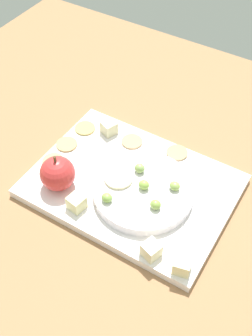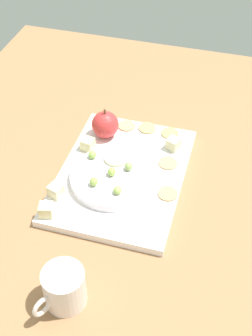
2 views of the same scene
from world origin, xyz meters
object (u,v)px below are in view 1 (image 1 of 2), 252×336
Objects in this scene: grape_1 at (144,185)px; grape_2 at (107,198)px; cracker_0 at (67,144)px; cracker_3 at (85,128)px; apple_whole at (58,173)px; apple_slice_0 at (119,178)px; cheese_cube_0 at (182,265)px; cracker_1 at (132,142)px; cheese_cube_1 at (151,250)px; serving_dish at (143,191)px; grape_4 at (156,205)px; grape_3 at (175,186)px; grape_0 at (140,168)px; cheese_cube_2 at (77,203)px; cracker_2 at (53,161)px; platter at (131,186)px; cheese_cube_3 at (109,128)px; cracker_4 at (177,153)px.

grape_1 is 7.05cm from grape_2.
cracker_0 is 5.79cm from cracker_3.
apple_whole is 1.23× the size of apple_slice_0.
cracker_1 is (21.28, -20.36, -1.16)cm from cheese_cube_0.
cheese_cube_1 reaches higher than apple_slice_0.
grape_4 is at bearing 144.50° from serving_dish.
apple_whole reaches higher than grape_3.
apple_slice_0 is (2.35, 3.55, -0.60)cm from grape_0.
grape_4 is at bearing -39.26° from cheese_cube_0.
cheese_cube_1 is 0.65× the size of cracker_1.
cheese_cube_2 is 1.41× the size of grape_4.
grape_4 is (-22.88, 0.61, 2.62)cm from cracker_2.
grape_1 reaches higher than cheese_cube_0.
cheese_cube_1 is 0.65× the size of cracker_2.
serving_dish is at bearing 171.53° from cracker_0.
grape_0 is 1.00× the size of grape_4.
cheese_cube_1 is 1.41× the size of grape_2.
platter is at bearing -94.84° from grape_2.
apple_whole reaches higher than cheese_cube_1.
grape_4 is at bearing 166.29° from cracker_0.
cheese_cube_3 is (10.73, -9.23, 2.23)cm from platter.
cracker_0 is (5.08, -9.05, -3.03)cm from apple_whole.
grape_2 is (16.64, -4.11, 1.40)cm from cheese_cube_0.
cheese_cube_0 is 19.96cm from grape_0.
cracker_4 is 10.29cm from grape_0.
cheese_cube_2 is 1.41× the size of grape_1.
grape_0 reaches higher than apple_slice_0.
grape_2 is (-4.60, -2.79, 1.40)cm from cheese_cube_2.
cracker_0 is 22.16cm from cracker_4.
cracker_0 is 1.00× the size of cracker_2.
grape_2 is at bearing 80.59° from grape_0.
platter is 11.30cm from cheese_cube_2.
grape_2 reaches higher than platter.
cracker_0 is 1.00× the size of cracker_3.
cracker_1 is 2.18× the size of grape_1.
cheese_cube_3 is at bearing -90.84° from apple_whole.
grape_4 reaches higher than grape_3.
apple_whole reaches higher than cracker_3.
cheese_cube_3 is at bearing -37.20° from cheese_cube_0.
platter is 5.24cm from grape_1.
serving_dish is 19.09cm from cracker_2.
cheese_cube_2 is 19.80cm from cheese_cube_3.
grape_3 is (-13.44, 7.78, 2.54)cm from cracker_1.
serving_dish is at bearing -173.39° from cracker_2.
cheese_cube_2 is at bearing 31.20° from grape_2.
cracker_1 is 18.41cm from grape_4.
grape_2 is at bearing 99.75° from apple_slice_0.
cracker_0 is 2.18× the size of grape_1.
apple_whole is 14.93cm from grape_0.
cracker_4 is (-0.60, -12.37, -0.77)cm from serving_dish.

